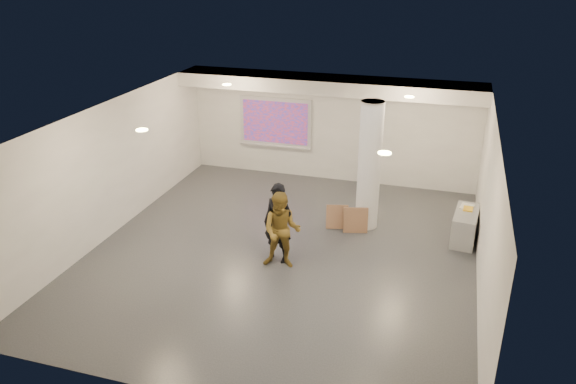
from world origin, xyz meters
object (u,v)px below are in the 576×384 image
(credenza, at_px, (465,226))
(man, at_px, (282,231))
(column, at_px, (369,166))
(projection_screen, at_px, (275,123))
(woman, at_px, (278,223))

(credenza, height_order, man, man)
(column, height_order, projection_screen, column)
(credenza, bearing_deg, column, -176.49)
(column, relative_size, man, 1.85)
(column, xyz_separation_m, woman, (-1.49, -2.12, -0.65))
(credenza, bearing_deg, man, -142.20)
(credenza, relative_size, man, 0.73)
(projection_screen, bearing_deg, woman, -71.42)
(projection_screen, distance_m, man, 5.34)
(credenza, height_order, woman, woman)
(column, xyz_separation_m, man, (-1.35, -2.34, -0.69))
(woman, bearing_deg, column, 64.19)
(column, distance_m, projection_screen, 4.08)
(column, relative_size, credenza, 2.55)
(woman, distance_m, man, 0.27)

